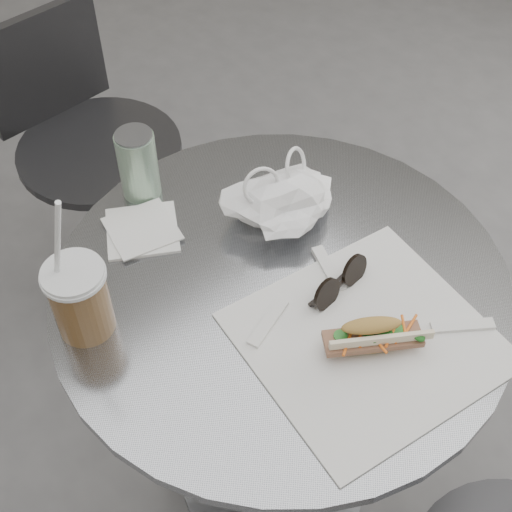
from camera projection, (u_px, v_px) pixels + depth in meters
cafe_table at (278, 371)px, 1.37m from camera, size 0.76×0.76×0.74m
chair_far at (99, 182)px, 1.90m from camera, size 0.41×0.42×0.78m
sandwich_paper at (367, 339)px, 1.09m from camera, size 0.40×0.38×0.00m
banh_mi at (372, 336)px, 1.06m from camera, size 0.19×0.16×0.06m
iced_coffee at (80, 298)px, 1.06m from camera, size 0.10×0.10×0.28m
sunglasses at (339, 283)px, 1.14m from camera, size 0.13×0.04×0.06m
plastic_bag at (285, 202)px, 1.22m from camera, size 0.20×0.16×0.09m
napkin_stack at (142, 230)px, 1.24m from camera, size 0.17×0.17×0.01m
drink_can at (138, 164)px, 1.26m from camera, size 0.07×0.07×0.13m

